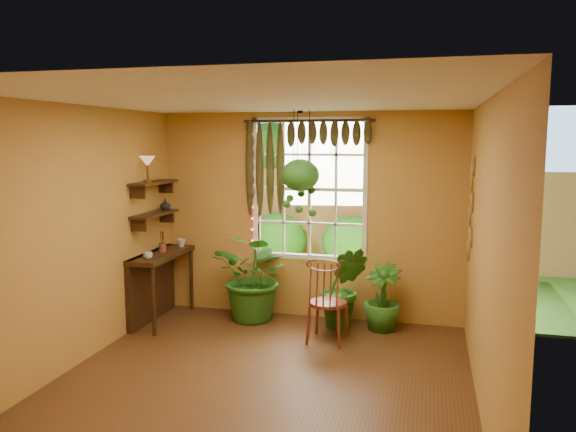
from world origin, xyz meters
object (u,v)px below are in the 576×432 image
object	(u,v)px
potted_plant_mid	(343,288)
potted_plant_left	(256,276)
windsor_chair	(327,314)
counter_ledge	(155,278)
hanging_basket	(300,177)

from	to	relation	value
potted_plant_mid	potted_plant_left	bearing A→B (deg)	178.87
potted_plant_mid	windsor_chair	bearing A→B (deg)	-101.68
windsor_chair	potted_plant_left	world-z (taller)	potted_plant_left
potted_plant_left	potted_plant_mid	world-z (taller)	potted_plant_left
windsor_chair	counter_ledge	bearing A→B (deg)	178.90
counter_ledge	potted_plant_mid	xyz separation A→B (m)	(2.43, 0.27, -0.03)
counter_ledge	potted_plant_left	bearing A→B (deg)	12.70
windsor_chair	hanging_basket	size ratio (longest dim) A/B	0.88
counter_ledge	windsor_chair	bearing A→B (deg)	-6.43
counter_ledge	potted_plant_left	xyz separation A→B (m)	(1.29, 0.29, 0.04)
counter_ledge	hanging_basket	size ratio (longest dim) A/B	0.90
potted_plant_left	potted_plant_mid	xyz separation A→B (m)	(1.14, -0.02, -0.07)
counter_ledge	hanging_basket	distance (m)	2.31
windsor_chair	potted_plant_left	distance (m)	1.20
potted_plant_left	potted_plant_mid	distance (m)	1.15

